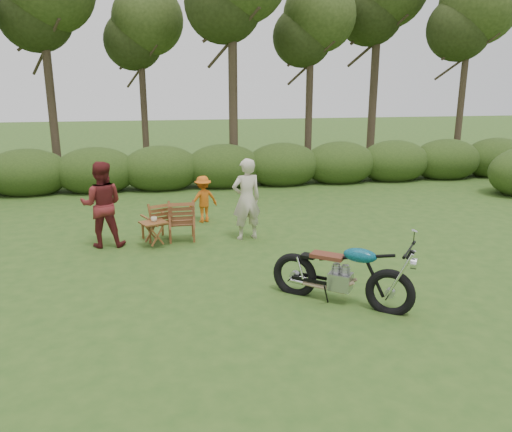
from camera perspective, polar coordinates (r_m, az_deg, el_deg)
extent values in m
plane|color=#294A18|center=(8.04, 4.78, -9.28)|extent=(80.00, 80.00, 0.00)
cylinder|color=#32271B|center=(18.46, -22.63, 14.82)|extent=(0.28, 0.28, 7.20)
sphere|color=#2A3815|center=(18.64, -23.37, 21.69)|extent=(2.88, 2.88, 2.88)
cylinder|color=#32271B|center=(19.24, -12.81, 14.19)|extent=(0.24, 0.24, 6.30)
sphere|color=#2A3815|center=(19.33, -13.17, 20.00)|extent=(2.52, 2.52, 2.52)
cylinder|color=#32271B|center=(17.23, -2.67, 16.73)|extent=(0.30, 0.30, 7.65)
cylinder|color=#32271B|center=(18.97, 6.14, 14.73)|extent=(0.26, 0.26, 6.48)
sphere|color=#2A3815|center=(19.07, 6.32, 20.80)|extent=(2.59, 2.59, 2.59)
cylinder|color=#32271B|center=(21.06, 13.44, 16.40)|extent=(0.32, 0.32, 7.92)
cylinder|color=#32271B|center=(20.31, 22.62, 14.23)|extent=(0.24, 0.24, 6.84)
sphere|color=#2A3815|center=(20.43, 23.25, 20.17)|extent=(2.74, 2.74, 2.74)
ellipsoid|color=#243914|center=(16.73, -24.65, 4.45)|extent=(2.52, 1.68, 1.51)
ellipsoid|color=#243914|center=(16.37, -17.83, 4.89)|extent=(2.52, 1.68, 1.51)
ellipsoid|color=#243914|center=(16.26, -10.79, 5.28)|extent=(2.52, 1.68, 1.51)
ellipsoid|color=#243914|center=(16.38, -3.76, 5.59)|extent=(2.52, 1.68, 1.51)
ellipsoid|color=#243914|center=(16.75, 3.08, 5.80)|extent=(2.52, 1.68, 1.51)
ellipsoid|color=#243914|center=(17.35, 9.53, 5.93)|extent=(2.52, 1.68, 1.51)
ellipsoid|color=#243914|center=(18.14, 15.50, 5.99)|extent=(2.52, 1.68, 1.51)
ellipsoid|color=#243914|center=(19.11, 20.91, 5.98)|extent=(2.52, 1.68, 1.51)
ellipsoid|color=#243914|center=(20.24, 25.75, 5.93)|extent=(2.52, 1.68, 1.51)
imported|color=beige|center=(10.44, -11.59, -0.36)|extent=(0.13, 0.13, 0.10)
imported|color=beige|center=(10.92, -1.08, -2.59)|extent=(0.71, 0.54, 1.77)
imported|color=maroon|center=(10.91, -16.85, -3.27)|extent=(0.90, 0.71, 1.78)
imported|color=#C75912|center=(12.29, -5.98, -0.66)|extent=(0.83, 0.65, 1.14)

